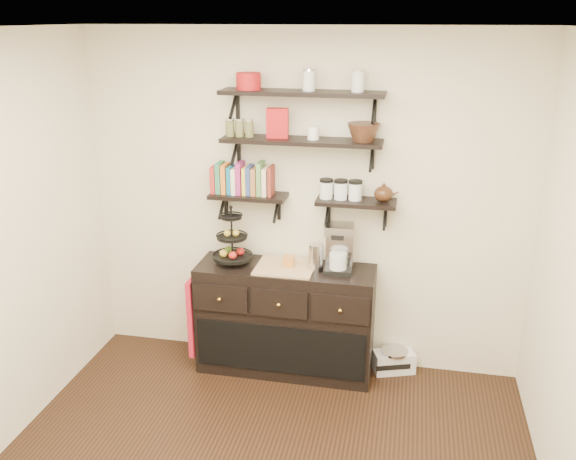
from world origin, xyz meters
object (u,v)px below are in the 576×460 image
at_px(coffee_maker, 339,248).
at_px(radio, 394,361).
at_px(sideboard, 286,319).
at_px(fruit_stand, 233,245).

relative_size(coffee_maker, radio, 1.07).
relative_size(sideboard, coffee_maker, 3.64).
bearing_deg(sideboard, fruit_stand, 179.59).
height_order(fruit_stand, radio, fruit_stand).
height_order(coffee_maker, radio, coffee_maker).
distance_m(sideboard, radio, 0.96).
height_order(sideboard, coffee_maker, coffee_maker).
height_order(sideboard, fruit_stand, fruit_stand).
relative_size(fruit_stand, radio, 1.27).
bearing_deg(fruit_stand, coffee_maker, 1.58).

